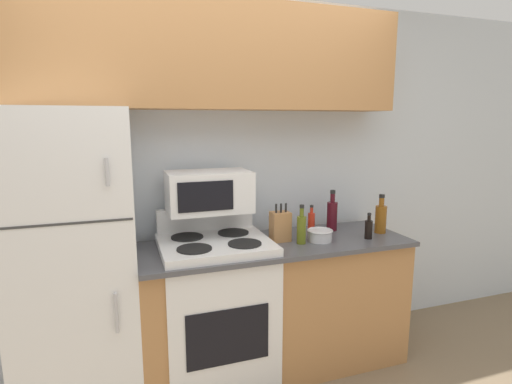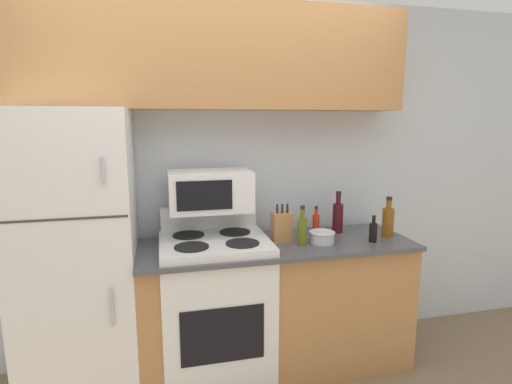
{
  "view_description": "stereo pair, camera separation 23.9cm",
  "coord_description": "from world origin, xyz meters",
  "px_view_note": "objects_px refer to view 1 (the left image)",
  "views": [
    {
      "loc": [
        -0.63,
        -2.1,
        1.71
      ],
      "look_at": [
        0.18,
        0.26,
        1.26
      ],
      "focal_mm": 28.0,
      "sensor_mm": 36.0,
      "label": 1
    },
    {
      "loc": [
        -0.4,
        -2.16,
        1.71
      ],
      "look_at": [
        0.18,
        0.26,
        1.26
      ],
      "focal_mm": 28.0,
      "sensor_mm": 36.0,
      "label": 2
    }
  ],
  "objects_px": {
    "knife_block": "(280,226)",
    "bottle_wine_red": "(332,215)",
    "microwave": "(209,191)",
    "bottle_hot_sauce": "(311,222)",
    "bowl": "(320,235)",
    "bottle_soy_sauce": "(369,229)",
    "stove": "(216,309)",
    "refrigerator": "(75,265)",
    "bottle_whiskey": "(381,218)",
    "bottle_olive_oil": "(301,228)"
  },
  "relations": [
    {
      "from": "bottle_hot_sauce",
      "to": "bottle_whiskey",
      "type": "bearing_deg",
      "value": -20.68
    },
    {
      "from": "knife_block",
      "to": "bottle_wine_red",
      "type": "distance_m",
      "value": 0.47
    },
    {
      "from": "microwave",
      "to": "knife_block",
      "type": "height_order",
      "value": "microwave"
    },
    {
      "from": "bowl",
      "to": "bottle_hot_sauce",
      "type": "relative_size",
      "value": 0.87
    },
    {
      "from": "bottle_olive_oil",
      "to": "bottle_whiskey",
      "type": "bearing_deg",
      "value": 4.23
    },
    {
      "from": "microwave",
      "to": "bottle_wine_red",
      "type": "xyz_separation_m",
      "value": [
        0.92,
        0.01,
        -0.23
      ]
    },
    {
      "from": "bottle_olive_oil",
      "to": "bottle_wine_red",
      "type": "relative_size",
      "value": 0.87
    },
    {
      "from": "bottle_wine_red",
      "to": "bottle_whiskey",
      "type": "bearing_deg",
      "value": -29.7
    },
    {
      "from": "bottle_soy_sauce",
      "to": "bottle_olive_oil",
      "type": "distance_m",
      "value": 0.49
    },
    {
      "from": "knife_block",
      "to": "bottle_wine_red",
      "type": "xyz_separation_m",
      "value": [
        0.46,
        0.12,
        0.02
      ]
    },
    {
      "from": "microwave",
      "to": "bottle_hot_sauce",
      "type": "height_order",
      "value": "microwave"
    },
    {
      "from": "bottle_hot_sauce",
      "to": "knife_block",
      "type": "bearing_deg",
      "value": -157.53
    },
    {
      "from": "refrigerator",
      "to": "bottle_soy_sauce",
      "type": "bearing_deg",
      "value": -5.25
    },
    {
      "from": "bowl",
      "to": "bottle_wine_red",
      "type": "height_order",
      "value": "bottle_wine_red"
    },
    {
      "from": "microwave",
      "to": "bowl",
      "type": "height_order",
      "value": "microwave"
    },
    {
      "from": "bowl",
      "to": "bottle_soy_sauce",
      "type": "xyz_separation_m",
      "value": [
        0.34,
        -0.06,
        0.03
      ]
    },
    {
      "from": "microwave",
      "to": "bottle_wine_red",
      "type": "distance_m",
      "value": 0.95
    },
    {
      "from": "refrigerator",
      "to": "microwave",
      "type": "bearing_deg",
      "value": 6.03
    },
    {
      "from": "bottle_soy_sauce",
      "to": "bowl",
      "type": "bearing_deg",
      "value": 169.7
    },
    {
      "from": "microwave",
      "to": "bottle_hot_sauce",
      "type": "distance_m",
      "value": 0.8
    },
    {
      "from": "knife_block",
      "to": "bottle_olive_oil",
      "type": "relative_size",
      "value": 0.99
    },
    {
      "from": "stove",
      "to": "microwave",
      "type": "distance_m",
      "value": 0.77
    },
    {
      "from": "knife_block",
      "to": "bottle_hot_sauce",
      "type": "xyz_separation_m",
      "value": [
        0.29,
        0.12,
        -0.02
      ]
    },
    {
      "from": "knife_block",
      "to": "bowl",
      "type": "xyz_separation_m",
      "value": [
        0.25,
        -0.09,
        -0.06
      ]
    },
    {
      "from": "refrigerator",
      "to": "bowl",
      "type": "relative_size",
      "value": 10.27
    },
    {
      "from": "stove",
      "to": "bottle_soy_sauce",
      "type": "bearing_deg",
      "value": -7.44
    },
    {
      "from": "knife_block",
      "to": "bowl",
      "type": "relative_size",
      "value": 1.49
    },
    {
      "from": "bottle_soy_sauce",
      "to": "bottle_hot_sauce",
      "type": "xyz_separation_m",
      "value": [
        -0.3,
        0.27,
        0.01
      ]
    },
    {
      "from": "bowl",
      "to": "bottle_whiskey",
      "type": "distance_m",
      "value": 0.51
    },
    {
      "from": "microwave",
      "to": "refrigerator",
      "type": "bearing_deg",
      "value": -173.97
    },
    {
      "from": "microwave",
      "to": "bottle_olive_oil",
      "type": "relative_size",
      "value": 2.05
    },
    {
      "from": "microwave",
      "to": "stove",
      "type": "bearing_deg",
      "value": -86.2
    },
    {
      "from": "knife_block",
      "to": "bottle_soy_sauce",
      "type": "xyz_separation_m",
      "value": [
        0.59,
        -0.15,
        -0.03
      ]
    },
    {
      "from": "knife_block",
      "to": "bottle_whiskey",
      "type": "xyz_separation_m",
      "value": [
        0.76,
        -0.05,
        0.01
      ]
    },
    {
      "from": "bottle_olive_oil",
      "to": "bottle_hot_sauce",
      "type": "xyz_separation_m",
      "value": [
        0.19,
        0.22,
        -0.02
      ]
    },
    {
      "from": "bottle_whiskey",
      "to": "bottle_olive_oil",
      "type": "distance_m",
      "value": 0.65
    },
    {
      "from": "stove",
      "to": "bottle_olive_oil",
      "type": "relative_size",
      "value": 4.31
    },
    {
      "from": "refrigerator",
      "to": "stove",
      "type": "xyz_separation_m",
      "value": [
        0.82,
        -0.03,
        -0.39
      ]
    },
    {
      "from": "stove",
      "to": "bowl",
      "type": "height_order",
      "value": "stove"
    },
    {
      "from": "bottle_whiskey",
      "to": "bottle_wine_red",
      "type": "relative_size",
      "value": 0.93
    },
    {
      "from": "bottle_whiskey",
      "to": "bottle_hot_sauce",
      "type": "relative_size",
      "value": 1.4
    },
    {
      "from": "refrigerator",
      "to": "bottle_hot_sauce",
      "type": "xyz_separation_m",
      "value": [
        1.56,
        0.1,
        0.1
      ]
    },
    {
      "from": "bowl",
      "to": "bottle_whiskey",
      "type": "relative_size",
      "value": 0.62
    },
    {
      "from": "bowl",
      "to": "bottle_hot_sauce",
      "type": "xyz_separation_m",
      "value": [
        0.04,
        0.21,
        0.04
      ]
    },
    {
      "from": "refrigerator",
      "to": "bottle_whiskey",
      "type": "bearing_deg",
      "value": -2.04
    },
    {
      "from": "knife_block",
      "to": "bottle_hot_sauce",
      "type": "relative_size",
      "value": 1.29
    },
    {
      "from": "stove",
      "to": "bowl",
      "type": "distance_m",
      "value": 0.84
    },
    {
      "from": "knife_block",
      "to": "bottle_wine_red",
      "type": "height_order",
      "value": "bottle_wine_red"
    },
    {
      "from": "refrigerator",
      "to": "knife_block",
      "type": "relative_size",
      "value": 6.9
    },
    {
      "from": "bottle_olive_oil",
      "to": "microwave",
      "type": "bearing_deg",
      "value": 160.07
    }
  ]
}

